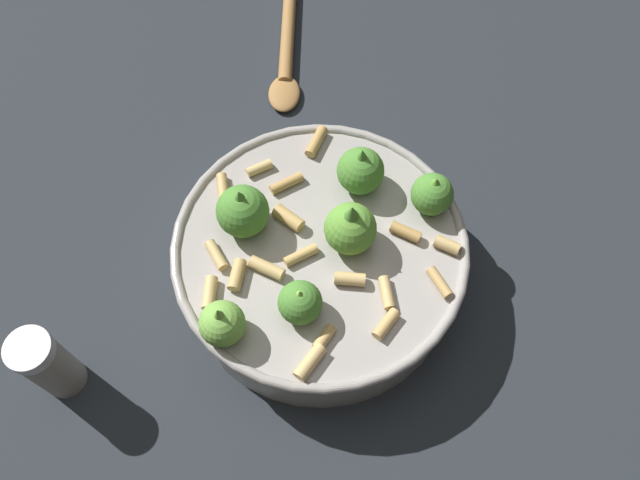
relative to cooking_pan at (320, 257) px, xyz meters
name	(u,v)px	position (x,y,z in m)	size (l,w,h in m)	color
ground_plane	(320,277)	(0.00, 0.00, -0.04)	(2.40, 2.40, 0.00)	#23282D
cooking_pan	(320,257)	(0.00, 0.00, 0.00)	(0.27, 0.27, 0.13)	#9E9993
pepper_shaker	(48,364)	(-0.05, -0.25, 0.00)	(0.04, 0.04, 0.09)	gray
wooden_spoon	(287,40)	(-0.27, 0.15, -0.04)	(0.21, 0.17, 0.02)	#9E703D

